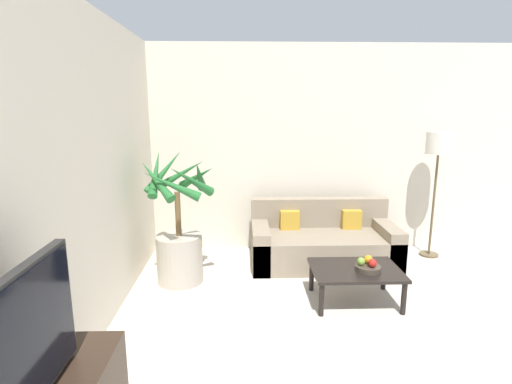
{
  "coord_description": "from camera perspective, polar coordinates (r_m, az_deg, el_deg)",
  "views": [
    {
      "loc": [
        -2.23,
        1.16,
        1.9
      ],
      "look_at": [
        -2.09,
        5.39,
        1.0
      ],
      "focal_mm": 28.0,
      "sensor_mm": 36.0,
      "label": 1
    }
  ],
  "objects": [
    {
      "name": "coffee_table",
      "position": [
        4.12,
        14.04,
        -11.12
      ],
      "size": [
        0.86,
        0.62,
        0.35
      ],
      "color": "black",
      "rests_on": "ground_plane"
    },
    {
      "name": "television",
      "position": [
        2.01,
        -31.02,
        -19.1
      ],
      "size": [
        0.18,
        0.96,
        0.65
      ],
      "color": "black",
      "rests_on": "tv_console"
    },
    {
      "name": "fruit_bowl",
      "position": [
        4.07,
        15.72,
        -10.44
      ],
      "size": [
        0.24,
        0.24,
        0.05
      ],
      "color": "#42382D",
      "rests_on": "coffee_table"
    },
    {
      "name": "wall_back",
      "position": [
        5.74,
        21.07,
        5.72
      ],
      "size": [
        8.45,
        0.06,
        2.7
      ],
      "color": "beige",
      "rests_on": "ground_plane"
    },
    {
      "name": "apple_green",
      "position": [
        4.04,
        14.8,
        -9.56
      ],
      "size": [
        0.08,
        0.08,
        0.08
      ],
      "color": "olive",
      "rests_on": "fruit_bowl"
    },
    {
      "name": "apple_red",
      "position": [
        4.03,
        16.32,
        -9.72
      ],
      "size": [
        0.08,
        0.08,
        0.08
      ],
      "color": "red",
      "rests_on": "fruit_bowl"
    },
    {
      "name": "orange_fruit",
      "position": [
        4.1,
        15.75,
        -9.25
      ],
      "size": [
        0.08,
        0.08,
        0.08
      ],
      "color": "orange",
      "rests_on": "fruit_bowl"
    },
    {
      "name": "sofa_loveseat",
      "position": [
        5.05,
        9.5,
        -7.17
      ],
      "size": [
        1.75,
        0.84,
        0.76
      ],
      "color": "gray",
      "rests_on": "ground_plane"
    },
    {
      "name": "wall_left",
      "position": [
        2.44,
        -32.08,
        -2.9
      ],
      "size": [
        0.06,
        7.99,
        2.7
      ],
      "color": "beige",
      "rests_on": "ground_plane"
    },
    {
      "name": "potted_palm",
      "position": [
        4.45,
        -10.91,
        -6.43
      ],
      "size": [
        0.84,
        0.84,
        1.46
      ],
      "color": "#ADA393",
      "rests_on": "ground_plane"
    },
    {
      "name": "floor_lamp",
      "position": [
        5.46,
        24.62,
        5.35
      ],
      "size": [
        0.32,
        0.32,
        1.6
      ],
      "color": "brown",
      "rests_on": "ground_plane"
    }
  ]
}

